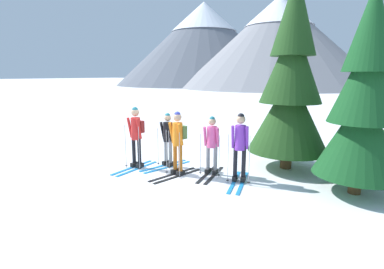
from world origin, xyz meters
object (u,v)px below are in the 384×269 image
skier_in_black (168,137)px  pine_tree_far (291,83)px  skier_in_purple (240,143)px  pine_tree_near (364,101)px  skier_in_pink (212,142)px  skier_in_orange (178,139)px  skier_in_red (136,133)px

skier_in_black → pine_tree_far: (3.18, 1.61, 1.63)m
pine_tree_far → skier_in_purple: bearing=-113.7°
pine_tree_near → pine_tree_far: 2.26m
skier_in_pink → skier_in_purple: skier_in_purple is taller
pine_tree_near → pine_tree_far: bearing=147.9°
skier_in_black → pine_tree_near: (5.07, 0.43, 1.28)m
skier_in_purple → pine_tree_near: size_ratio=0.38×
skier_in_black → skier_in_orange: skier_in_orange is taller
skier_in_black → skier_in_pink: (1.49, -0.01, 0.01)m
skier_in_purple → pine_tree_far: 2.48m
skier_in_pink → skier_in_purple: bearing=-11.3°
skier_in_red → skier_in_purple: 3.16m
skier_in_red → pine_tree_near: (5.81, 1.04, 1.14)m
skier_in_purple → pine_tree_far: bearing=66.3°
skier_in_pink → skier_in_purple: size_ratio=0.91×
skier_in_red → skier_in_pink: bearing=15.1°
pine_tree_near → skier_in_purple: bearing=-167.0°
skier_in_red → pine_tree_far: (3.92, 2.22, 1.49)m
skier_in_orange → pine_tree_far: (2.47, 2.17, 1.53)m
skier_in_orange → skier_in_purple: skier_in_purple is taller
pine_tree_near → pine_tree_far: (-1.89, 1.19, 0.35)m
skier_in_purple → skier_in_pink: bearing=168.7°
skier_in_pink → skier_in_orange: bearing=-145.2°
skier_in_purple → pine_tree_far: size_ratio=0.33×
skier_in_pink → pine_tree_near: size_ratio=0.34×
skier_in_red → pine_tree_near: bearing=10.1°
skier_in_black → pine_tree_far: pine_tree_far is taller
pine_tree_near → skier_in_red: bearing=-169.9°
skier_in_pink → pine_tree_near: (3.58, 0.44, 1.27)m
skier_in_orange → skier_in_purple: (1.68, 0.36, 0.01)m
skier_in_red → pine_tree_near: size_ratio=0.39×
skier_in_black → skier_in_purple: skier_in_purple is taller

